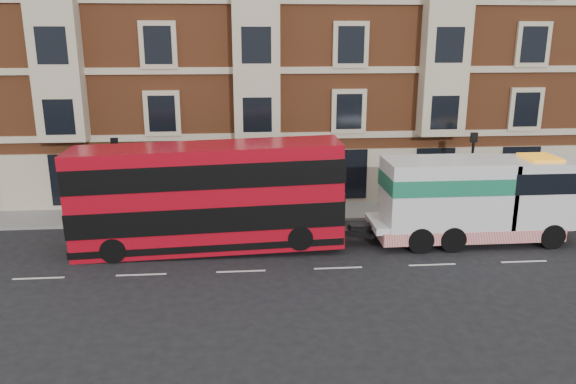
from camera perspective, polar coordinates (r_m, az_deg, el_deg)
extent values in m
plane|color=black|center=(23.16, -4.79, -8.04)|extent=(120.00, 120.00, 0.00)
cube|color=slate|center=(30.16, -4.86, -2.20)|extent=(90.00, 3.00, 0.15)
cube|color=brown|center=(36.23, -4.42, 15.14)|extent=(45.00, 12.00, 18.00)
cylinder|color=black|center=(28.99, -16.89, 0.70)|extent=(0.14, 0.14, 4.00)
cube|color=black|center=(28.54, -17.22, 4.78)|extent=(0.35, 0.15, 0.50)
cylinder|color=black|center=(30.73, 18.04, 1.43)|extent=(0.14, 0.14, 4.00)
cube|color=black|center=(30.31, 18.37, 5.28)|extent=(0.35, 0.15, 0.50)
cube|color=#A90918|center=(24.83, -8.15, -0.49)|extent=(11.69, 2.61, 4.59)
cube|color=black|center=(25.03, -8.09, -1.98)|extent=(11.73, 2.67, 1.10)
cube|color=black|center=(24.53, -8.26, 2.21)|extent=(11.73, 2.67, 1.04)
cylinder|color=black|center=(24.88, -17.32, -5.67)|extent=(1.09, 0.33, 1.09)
cylinder|color=black|center=(27.05, -16.29, -3.87)|extent=(1.09, 0.33, 1.09)
cylinder|color=black|center=(24.29, 1.26, -4.66)|extent=(1.09, 0.33, 1.09)
cylinder|color=black|center=(26.50, 0.72, -2.90)|extent=(1.09, 0.33, 1.09)
cube|color=silver|center=(27.33, 18.01, -2.82)|extent=(9.39, 2.40, 0.31)
cube|color=silver|center=(28.26, 23.90, 0.07)|extent=(3.34, 2.61, 3.03)
cube|color=silver|center=(26.47, 15.76, -0.03)|extent=(5.64, 2.61, 3.03)
cube|color=#186F4E|center=(26.34, 15.84, 1.06)|extent=(5.69, 2.65, 0.73)
cube|color=red|center=(27.36, 17.54, -3.56)|extent=(8.35, 2.67, 0.57)
cylinder|color=black|center=(27.93, 25.20, -4.08)|extent=(1.15, 0.37, 1.15)
cylinder|color=black|center=(29.88, 23.00, -2.59)|extent=(1.15, 0.37, 1.15)
cylinder|color=black|center=(25.97, 16.36, -4.62)|extent=(1.15, 0.42, 1.15)
cylinder|color=black|center=(28.05, 14.66, -2.98)|extent=(1.15, 0.42, 1.15)
cylinder|color=black|center=(25.48, 13.28, -4.78)|extent=(1.15, 0.42, 1.15)
cylinder|color=black|center=(27.60, 11.79, -3.10)|extent=(1.15, 0.42, 1.15)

